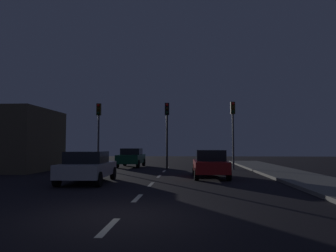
{
  "coord_description": "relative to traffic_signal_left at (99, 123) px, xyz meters",
  "views": [
    {
      "loc": [
        1.69,
        -7.95,
        1.7
      ],
      "look_at": [
        0.26,
        14.09,
        3.11
      ],
      "focal_mm": 34.17,
      "sensor_mm": 36.0,
      "label": 1
    }
  ],
  "objects": [
    {
      "name": "ground_plane",
      "position": [
        5.09,
        -8.67,
        -3.46
      ],
      "size": [
        80.0,
        80.0,
        0.0
      ],
      "primitive_type": "plane",
      "color": "black"
    },
    {
      "name": "lane_stripe_second",
      "position": [
        5.09,
        -13.07,
        -3.46
      ],
      "size": [
        0.16,
        1.6,
        0.01
      ],
      "primitive_type": "cube",
      "color": "silver",
      "rests_on": "ground_plane"
    },
    {
      "name": "car_adjacent_lane",
      "position": [
        2.06,
        -8.87,
        -2.71
      ],
      "size": [
        2.12,
        4.24,
        1.46
      ],
      "color": "silver",
      "rests_on": "ground_plane"
    },
    {
      "name": "car_oncoming_far",
      "position": [
        2.02,
        2.7,
        -2.68
      ],
      "size": [
        1.94,
        3.97,
        1.53
      ],
      "color": "#0F4C2D",
      "rests_on": "ground_plane"
    },
    {
      "name": "lane_stripe_third",
      "position": [
        5.09,
        -9.27,
        -3.46
      ],
      "size": [
        0.16,
        1.6,
        0.01
      ],
      "primitive_type": "cube",
      "color": "silver",
      "rests_on": "ground_plane"
    },
    {
      "name": "lane_stripe_fifth",
      "position": [
        5.09,
        -1.67,
        -3.46
      ],
      "size": [
        0.16,
        1.6,
        0.01
      ],
      "primitive_type": "cube",
      "color": "silver",
      "rests_on": "ground_plane"
    },
    {
      "name": "lane_stripe_nearest",
      "position": [
        5.09,
        -16.87,
        -3.46
      ],
      "size": [
        0.16,
        1.6,
        0.01
      ],
      "primitive_type": "cube",
      "color": "silver",
      "rests_on": "ground_plane"
    },
    {
      "name": "car_stopped_ahead",
      "position": [
        7.94,
        -5.96,
        -2.7
      ],
      "size": [
        1.88,
        4.27,
        1.5
      ],
      "color": "#B21919",
      "rests_on": "ground_plane"
    },
    {
      "name": "storefront_left",
      "position": [
        -5.21,
        -2.04,
        -1.32
      ],
      "size": [
        4.61,
        6.14,
        4.28
      ],
      "primitive_type": "cube",
      "color": "brown",
      "rests_on": "ground_plane"
    },
    {
      "name": "lane_stripe_sixth",
      "position": [
        5.09,
        2.13,
        -3.46
      ],
      "size": [
        0.16,
        1.6,
        0.01
      ],
      "primitive_type": "cube",
      "color": "silver",
      "rests_on": "ground_plane"
    },
    {
      "name": "sidewalk_curb_right",
      "position": [
        12.59,
        -8.67,
        -3.38
      ],
      "size": [
        3.0,
        40.0,
        0.15
      ],
      "primitive_type": "cube",
      "color": "gray",
      "rests_on": "ground_plane"
    },
    {
      "name": "traffic_signal_left",
      "position": [
        0.0,
        0.0,
        0.0
      ],
      "size": [
        0.32,
        0.38,
        4.94
      ],
      "color": "#4C4C51",
      "rests_on": "ground_plane"
    },
    {
      "name": "traffic_signal_center",
      "position": [
        5.18,
        -0.0,
        -0.0
      ],
      "size": [
        0.32,
        0.38,
        4.93
      ],
      "color": "black",
      "rests_on": "ground_plane"
    },
    {
      "name": "lane_stripe_fourth",
      "position": [
        5.09,
        -5.47,
        -3.46
      ],
      "size": [
        0.16,
        1.6,
        0.01
      ],
      "primitive_type": "cube",
      "color": "silver",
      "rests_on": "ground_plane"
    },
    {
      "name": "traffic_signal_right",
      "position": [
        10.04,
        0.0,
        0.02
      ],
      "size": [
        0.32,
        0.38,
        4.97
      ],
      "color": "#4C4C51",
      "rests_on": "ground_plane"
    }
  ]
}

